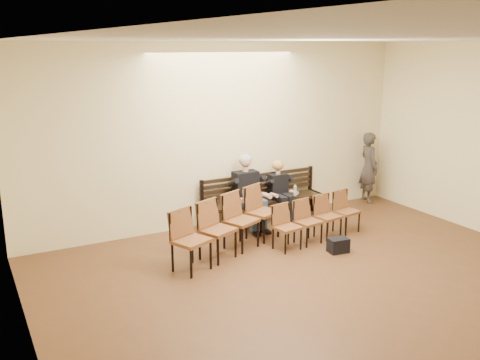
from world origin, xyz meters
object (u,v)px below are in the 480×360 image
object	(u,v)px
passerby	(369,162)
chair_row_front	(230,226)
bag	(338,245)
chair_row_back	(318,219)
bench	(264,210)
seated_woman	(280,195)
laptop	(253,201)
water_bottle	(295,196)
seated_man	(248,191)

from	to	relation	value
passerby	chair_row_front	size ratio (longest dim) A/B	0.76
bag	chair_row_back	size ratio (longest dim) A/B	0.18
bench	seated_woman	world-z (taller)	seated_woman
seated_woman	laptop	world-z (taller)	seated_woman
seated_woman	bag	xyz separation A→B (m)	(-0.04, -1.90, -0.41)
laptop	water_bottle	size ratio (longest dim) A/B	1.41
laptop	water_bottle	world-z (taller)	laptop
laptop	passerby	xyz separation A→B (m)	(3.19, 0.40, 0.34)
bench	chair_row_front	world-z (taller)	chair_row_front
bench	bag	size ratio (longest dim) A/B	7.74
seated_man	laptop	size ratio (longest dim) A/B	4.63
bench	passerby	distance (m)	2.85
seated_man	chair_row_front	distance (m)	1.43
seated_woman	water_bottle	distance (m)	0.32
bench	chair_row_front	distance (m)	1.83
bench	water_bottle	world-z (taller)	water_bottle
seated_man	bag	world-z (taller)	seated_man
chair_row_back	passerby	bearing A→B (deg)	22.24
seated_man	laptop	distance (m)	0.23
seated_man	bag	bearing A→B (deg)	-69.68
bench	bag	bearing A→B (deg)	-82.47
seated_woman	chair_row_front	distance (m)	1.98
seated_man	water_bottle	size ratio (longest dim) A/B	6.53
seated_man	passerby	world-z (taller)	passerby
bag	chair_row_back	xyz separation A→B (m)	(0.04, 0.64, 0.27)
seated_woman	chair_row_back	world-z (taller)	seated_woman
bench	water_bottle	bearing A→B (deg)	-40.82
chair_row_front	passerby	bearing A→B (deg)	-5.83
water_bottle	laptop	bearing A→B (deg)	173.28
water_bottle	chair_row_back	xyz separation A→B (m)	(-0.15, -0.98, -0.17)
water_bottle	bench	bearing A→B (deg)	139.18
bag	passerby	distance (m)	3.37
water_bottle	chair_row_back	bearing A→B (deg)	-98.91
laptop	chair_row_front	bearing A→B (deg)	-136.59
water_bottle	chair_row_front	distance (m)	2.00
seated_man	passerby	size ratio (longest dim) A/B	0.79
water_bottle	bag	xyz separation A→B (m)	(-0.20, -1.62, -0.44)
laptop	chair_row_back	bearing A→B (deg)	-55.39
seated_man	bag	distance (m)	2.11
bench	chair_row_back	size ratio (longest dim) A/B	1.36
water_bottle	bag	size ratio (longest dim) A/B	0.65
bag	passerby	world-z (taller)	passerby
water_bottle	chair_row_front	size ratio (longest dim) A/B	0.09
bench	seated_woman	distance (m)	0.45
chair_row_back	bench	bearing A→B (deg)	93.78
chair_row_front	chair_row_back	world-z (taller)	chair_row_front
bench	passerby	size ratio (longest dim) A/B	1.44
water_bottle	chair_row_back	distance (m)	1.01
seated_woman	bench	bearing A→B (deg)	158.48
chair_row_front	water_bottle	bearing A→B (deg)	-0.06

